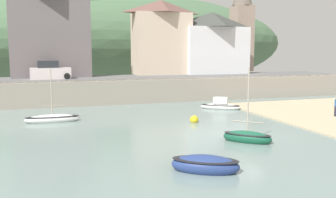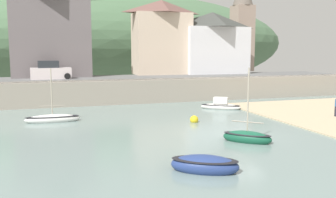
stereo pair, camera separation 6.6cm
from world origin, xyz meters
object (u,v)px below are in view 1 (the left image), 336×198
Objects in this scene: waterfront_building_centre at (161,37)px; sailboat_nearest_shore at (205,165)px; fishing_boat_green at (52,119)px; parked_car_near_slipway at (50,71)px; waterfront_building_right at (212,42)px; church_with_spire at (242,21)px; sailboat_far_left at (247,137)px; mooring_buoy at (194,120)px; waterfront_building_left at (50,29)px; sailboat_white_hull at (220,106)px.

sailboat_nearest_shore is (-7.37, -30.95, -6.86)m from waterfront_building_centre.
fishing_boat_green reaches higher than sailboat_nearest_shore.
parked_car_near_slipway is (0.00, 12.15, 2.95)m from fishing_boat_green.
waterfront_building_right is 21.55m from parked_car_near_slipway.
church_with_spire is 29.52m from parked_car_near_slipway.
fishing_boat_green is at bearing -129.54° from waterfront_building_centre.
sailboat_far_left is (-9.89, -26.74, -6.21)m from waterfront_building_right.
church_with_spire is at bearing 30.97° from waterfront_building_right.
mooring_buoy is (10.23, -3.43, -0.06)m from fishing_boat_green.
waterfront_building_left is 23.70m from mooring_buoy.
sailboat_far_left is at bearing -68.26° from waterfront_building_left.
parked_car_near_slipway is (-27.48, -8.50, -6.63)m from church_with_spire.
waterfront_building_right reaches higher than fishing_boat_green.
waterfront_building_right reaches higher than mooring_buoy.
church_with_spire reaches higher than waterfront_building_centre.
sailboat_far_left is (10.66, -26.74, -7.59)m from waterfront_building_left.
waterfront_building_centre is 2.53× the size of sailboat_white_hull.
sailboat_nearest_shore is at bearing -93.76° from sailboat_far_left.
mooring_buoy is at bearing -125.62° from church_with_spire.
parked_car_near_slipway is (-20.81, -4.50, -3.30)m from waterfront_building_right.
waterfront_building_centre is at bearing 127.49° from sailboat_far_left.
parked_car_near_slipway is at bearing -162.81° from church_with_spire.
parked_car_near_slipway is at bearing 90.86° from fishing_boat_green.
sailboat_white_hull is (15.01, 1.86, 0.05)m from fishing_boat_green.
sailboat_far_left is (4.55, 4.21, -0.01)m from sailboat_nearest_shore.
waterfront_building_right is (20.55, -0.00, -1.38)m from waterfront_building_left.
mooring_buoy is (-3.52, -20.08, -6.96)m from waterfront_building_centre.
sailboat_nearest_shore is 0.73× the size of sailboat_far_left.
waterfront_building_left is 13.50m from waterfront_building_centre.
waterfront_building_left reaches higher than mooring_buoy.
waterfront_building_centre is 14.55m from church_with_spire.
waterfront_building_centre is 2.21× the size of parked_car_near_slipway.
parked_car_near_slipway is (-6.37, 26.45, 2.91)m from sailboat_nearest_shore.
sailboat_far_left is 1.08× the size of fishing_boat_green.
fishing_boat_green is at bearing -179.21° from sailboat_far_left.
waterfront_building_left is 2.94× the size of sailboat_white_hull.
sailboat_nearest_shore is 0.79× the size of parked_car_near_slipway.
waterfront_building_left is at bearing 116.39° from mooring_buoy.
waterfront_building_left reaches higher than sailboat_far_left.
church_with_spire reaches higher than waterfront_building_left.
waterfront_building_left is 1.24× the size of waterfront_building_right.
church_with_spire reaches higher than sailboat_nearest_shore.
sailboat_nearest_shore is 5.23× the size of mooring_buoy.
sailboat_far_left is (-2.82, -26.74, -6.87)m from waterfront_building_centre.
parked_car_near_slipway is 18.88m from mooring_buoy.
waterfront_building_centre is at bearing -163.76° from church_with_spire.
sailboat_nearest_shore is at bearing -65.11° from fishing_boat_green.
sailboat_white_hull is (8.63, 16.16, 0.00)m from sailboat_nearest_shore.
waterfront_building_right is at bearing 7.42° from parked_car_near_slipway.
sailboat_nearest_shore is 11.53m from mooring_buoy.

